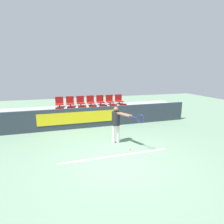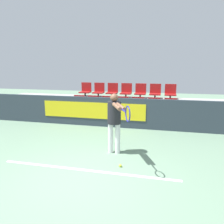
% 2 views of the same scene
% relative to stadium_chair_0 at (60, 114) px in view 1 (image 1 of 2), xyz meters
% --- Properties ---
extents(ground_plane, '(30.00, 30.00, 0.00)m').
position_rel_stadium_chair_0_xyz_m(ground_plane, '(1.83, -4.56, -0.72)').
color(ground_plane, slate).
extents(court_baseline, '(4.01, 0.08, 0.01)m').
position_rel_stadium_chair_0_xyz_m(court_baseline, '(1.83, -4.16, -0.71)').
color(court_baseline, white).
rests_on(court_baseline, ground).
extents(barrier_wall, '(10.84, 0.14, 1.10)m').
position_rel_stadium_chair_0_xyz_m(barrier_wall, '(1.81, -0.65, -0.16)').
color(barrier_wall, '#2D3842').
rests_on(barrier_wall, ground).
extents(bleacher_tier_front, '(10.44, 0.89, 0.46)m').
position_rel_stadium_chair_0_xyz_m(bleacher_tier_front, '(1.83, -0.12, -0.49)').
color(bleacher_tier_front, '#9E9E99').
rests_on(bleacher_tier_front, ground).
extents(bleacher_tier_middle, '(10.44, 0.89, 0.92)m').
position_rel_stadium_chair_0_xyz_m(bleacher_tier_middle, '(1.83, 0.76, -0.26)').
color(bleacher_tier_middle, '#9E9E99').
rests_on(bleacher_tier_middle, ground).
extents(stadium_chair_0, '(0.46, 0.43, 0.59)m').
position_rel_stadium_chair_0_xyz_m(stadium_chair_0, '(0.00, 0.00, 0.00)').
color(stadium_chair_0, '#333333').
rests_on(stadium_chair_0, bleacher_tier_front).
extents(stadium_chair_1, '(0.46, 0.43, 0.59)m').
position_rel_stadium_chair_0_xyz_m(stadium_chair_1, '(0.61, 0.00, 0.00)').
color(stadium_chair_1, '#333333').
rests_on(stadium_chair_1, bleacher_tier_front).
extents(stadium_chair_2, '(0.46, 0.43, 0.59)m').
position_rel_stadium_chair_0_xyz_m(stadium_chair_2, '(1.22, 0.00, 0.00)').
color(stadium_chair_2, '#333333').
rests_on(stadium_chair_2, bleacher_tier_front).
extents(stadium_chair_3, '(0.46, 0.43, 0.59)m').
position_rel_stadium_chair_0_xyz_m(stadium_chair_3, '(1.83, 0.00, 0.00)').
color(stadium_chair_3, '#333333').
rests_on(stadium_chair_3, bleacher_tier_front).
extents(stadium_chair_4, '(0.46, 0.43, 0.59)m').
position_rel_stadium_chair_0_xyz_m(stadium_chair_4, '(2.44, 0.00, 0.00)').
color(stadium_chair_4, '#333333').
rests_on(stadium_chair_4, bleacher_tier_front).
extents(stadium_chair_5, '(0.46, 0.43, 0.59)m').
position_rel_stadium_chair_0_xyz_m(stadium_chair_5, '(3.05, 0.00, 0.00)').
color(stadium_chair_5, '#333333').
rests_on(stadium_chair_5, bleacher_tier_front).
extents(stadium_chair_6, '(0.46, 0.43, 0.59)m').
position_rel_stadium_chair_0_xyz_m(stadium_chair_6, '(3.67, 0.00, 0.00)').
color(stadium_chair_6, '#333333').
rests_on(stadium_chair_6, bleacher_tier_front).
extents(stadium_chair_7, '(0.46, 0.43, 0.59)m').
position_rel_stadium_chair_0_xyz_m(stadium_chair_7, '(0.00, 0.89, 0.46)').
color(stadium_chair_7, '#333333').
rests_on(stadium_chair_7, bleacher_tier_middle).
extents(stadium_chair_8, '(0.46, 0.43, 0.59)m').
position_rel_stadium_chair_0_xyz_m(stadium_chair_8, '(0.61, 0.89, 0.46)').
color(stadium_chair_8, '#333333').
rests_on(stadium_chair_8, bleacher_tier_middle).
extents(stadium_chair_9, '(0.46, 0.43, 0.59)m').
position_rel_stadium_chair_0_xyz_m(stadium_chair_9, '(1.22, 0.89, 0.46)').
color(stadium_chair_9, '#333333').
rests_on(stadium_chair_9, bleacher_tier_middle).
extents(stadium_chair_10, '(0.46, 0.43, 0.59)m').
position_rel_stadium_chair_0_xyz_m(stadium_chair_10, '(1.83, 0.89, 0.46)').
color(stadium_chair_10, '#333333').
rests_on(stadium_chair_10, bleacher_tier_middle).
extents(stadium_chair_11, '(0.46, 0.43, 0.59)m').
position_rel_stadium_chair_0_xyz_m(stadium_chair_11, '(2.44, 0.89, 0.46)').
color(stadium_chair_11, '#333333').
rests_on(stadium_chair_11, bleacher_tier_middle).
extents(stadium_chair_12, '(0.46, 0.43, 0.59)m').
position_rel_stadium_chair_0_xyz_m(stadium_chair_12, '(3.05, 0.89, 0.46)').
color(stadium_chair_12, '#333333').
rests_on(stadium_chair_12, bleacher_tier_middle).
extents(stadium_chair_13, '(0.46, 0.43, 0.59)m').
position_rel_stadium_chair_0_xyz_m(stadium_chair_13, '(3.67, 0.89, 0.46)').
color(stadium_chair_13, '#333333').
rests_on(stadium_chair_13, bleacher_tier_middle).
extents(tennis_player, '(0.78, 1.48, 1.56)m').
position_rel_stadium_chair_0_xyz_m(tennis_player, '(2.23, -3.12, 0.26)').
color(tennis_player, silver).
rests_on(tennis_player, ground).
extents(tennis_ball, '(0.07, 0.07, 0.07)m').
position_rel_stadium_chair_0_xyz_m(tennis_ball, '(2.52, -3.83, -0.68)').
color(tennis_ball, '#CCDB33').
rests_on(tennis_ball, ground).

